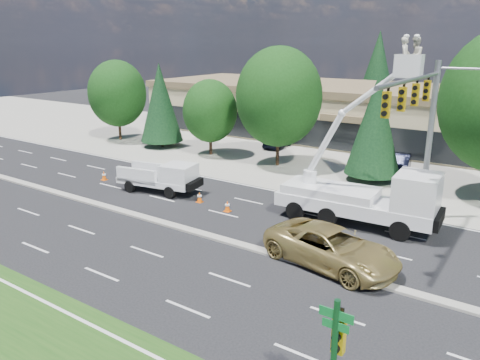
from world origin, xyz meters
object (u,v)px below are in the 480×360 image
Objects in this scene: signal_mast at (423,120)px; bucket_truck at (369,189)px; utility_pickup at (163,180)px; minivan at (331,247)px; street_sign_pole at (335,353)px.

bucket_truck is at bearing -160.62° from signal_mast.
signal_mast is 0.99× the size of bucket_truck.
minivan is at bearing -25.12° from utility_pickup.
minivan is (0.31, -5.65, -1.26)m from bucket_truck.
utility_pickup is (-17.89, 12.68, -1.58)m from street_sign_pole.
bucket_truck is 1.61× the size of minivan.
bucket_truck is at bearing 106.12° from street_sign_pole.
bucket_truck reaches higher than signal_mast.
street_sign_pole is at bearing -145.98° from minivan.
signal_mast reaches higher than utility_pickup.
utility_pickup is 0.90× the size of minivan.
bucket_truck is 5.80m from minivan.
utility_pickup is 14.44m from minivan.
utility_pickup is at bearing -170.12° from signal_mast.
street_sign_pole is (1.97, -15.45, -3.61)m from signal_mast.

